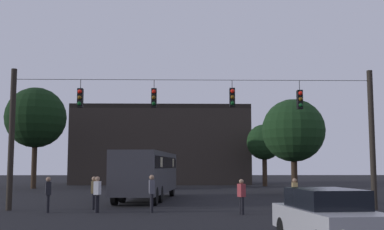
% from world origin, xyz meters
% --- Properties ---
extents(ground_plane, '(168.00, 168.00, 0.00)m').
position_xyz_m(ground_plane, '(0.00, 24.50, 0.00)').
color(ground_plane, black).
rests_on(ground_plane, ground).
extents(overhead_signal_span, '(18.20, 0.44, 6.97)m').
position_xyz_m(overhead_signal_span, '(-0.02, 16.36, 4.06)').
color(overhead_signal_span, black).
rests_on(overhead_signal_span, ground).
extents(city_bus, '(3.55, 11.19, 3.00)m').
position_xyz_m(city_bus, '(-2.74, 23.32, 1.87)').
color(city_bus, '#2D2D33').
rests_on(city_bus, ground).
extents(car_near_right, '(2.24, 4.47, 1.52)m').
position_xyz_m(car_near_right, '(3.33, 5.62, 0.80)').
color(car_near_right, '#99999E').
rests_on(car_near_right, ground).
extents(car_far_left, '(2.08, 4.43, 1.52)m').
position_xyz_m(car_far_left, '(-4.27, 38.28, 0.80)').
color(car_far_left, '#511919').
rests_on(car_far_left, ground).
extents(pedestrian_crossing_left, '(0.27, 0.38, 1.62)m').
position_xyz_m(pedestrian_crossing_left, '(-4.92, 16.63, 0.91)').
color(pedestrian_crossing_left, black).
rests_on(pedestrian_crossing_left, ground).
extents(pedestrian_crossing_center, '(0.36, 0.42, 1.56)m').
position_xyz_m(pedestrian_crossing_center, '(2.09, 14.19, 0.87)').
color(pedestrian_crossing_center, black).
rests_on(pedestrian_crossing_center, ground).
extents(pedestrian_crossing_right, '(0.36, 0.42, 1.64)m').
position_xyz_m(pedestrian_crossing_right, '(-6.75, 15.13, 0.92)').
color(pedestrian_crossing_right, black).
rests_on(pedestrian_crossing_right, ground).
extents(pedestrian_near_bus, '(0.31, 0.40, 1.66)m').
position_xyz_m(pedestrian_near_bus, '(-4.48, 15.13, 0.94)').
color(pedestrian_near_bus, black).
rests_on(pedestrian_near_bus, ground).
extents(pedestrian_trailing, '(0.30, 0.40, 1.73)m').
position_xyz_m(pedestrian_trailing, '(-1.97, 15.16, 0.98)').
color(pedestrian_trailing, black).
rests_on(pedestrian_trailing, ground).
extents(pedestrian_far_side, '(0.26, 0.37, 1.54)m').
position_xyz_m(pedestrian_far_side, '(4.94, 16.11, 0.86)').
color(pedestrian_far_side, black).
rests_on(pedestrian_far_side, ground).
extents(corner_building, '(20.79, 9.10, 9.25)m').
position_xyz_m(corner_building, '(-2.97, 51.46, 4.63)').
color(corner_building, black).
rests_on(corner_building, ground).
extents(tree_left_silhouette, '(5.04, 5.04, 7.52)m').
position_xyz_m(tree_left_silhouette, '(8.42, 30.78, 4.98)').
color(tree_left_silhouette, '#2D2116').
rests_on(tree_left_silhouette, ground).
extents(tree_behind_building, '(3.81, 3.81, 6.62)m').
position_xyz_m(tree_behind_building, '(8.35, 43.92, 4.67)').
color(tree_behind_building, '#2D2116').
rests_on(tree_behind_building, ground).
extents(tree_right_far, '(5.89, 5.89, 9.81)m').
position_xyz_m(tree_right_far, '(-14.82, 39.45, 6.84)').
color(tree_right_far, '#2D2116').
rests_on(tree_right_far, ground).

